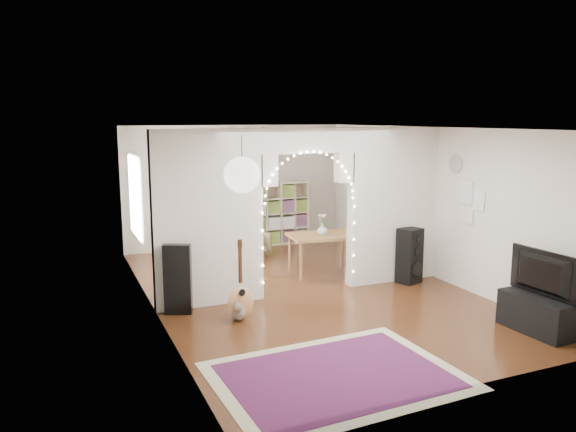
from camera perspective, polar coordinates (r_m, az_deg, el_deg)
name	(u,v)px	position (r m, az deg, el deg)	size (l,w,h in m)	color
floor	(306,291)	(9.47, 1.87, -7.63)	(7.50, 7.50, 0.00)	black
ceiling	(307,128)	(9.03, 1.97, 8.93)	(5.00, 7.50, 0.02)	white
wall_back	(236,186)	(12.62, -5.30, 3.05)	(5.00, 0.02, 2.70)	silver
wall_front	(461,267)	(6.04, 17.18, -5.00)	(5.00, 0.02, 2.70)	silver
wall_left	(152,223)	(8.42, -13.69, -0.67)	(0.02, 7.50, 2.70)	silver
wall_right	(432,203)	(10.45, 14.45, 1.33)	(0.02, 7.50, 2.70)	silver
divider_wall	(307,207)	(9.14, 1.92, 0.91)	(5.00, 0.20, 2.70)	silver
fairy_lights	(310,201)	(9.01, 2.28, 1.58)	(1.64, 0.04, 1.60)	#FFEABF
window	(135,197)	(10.16, -15.25, 1.91)	(0.04, 1.20, 1.40)	white
wall_clock	(456,164)	(9.88, 16.67, 5.13)	(0.31, 0.31, 0.03)	white
picture_frames	(470,202)	(9.65, 18.00, 1.36)	(0.02, 0.50, 0.70)	white
paper_lantern	(242,175)	(6.12, -4.69, 4.18)	(0.40, 0.40, 0.40)	white
ceiling_fan	(263,142)	(10.88, -2.54, 7.53)	(1.10, 1.10, 0.30)	gold
area_rug	(337,376)	(6.56, 4.96, -15.89)	(2.70, 2.01, 0.02)	maroon
guitar_case	(178,279)	(8.42, -11.15, -6.34)	(0.40, 0.13, 1.05)	black
acoustic_guitar	(241,290)	(8.11, -4.84, -7.51)	(0.42, 0.25, 0.99)	#B9834A
tabby_cat	(238,311)	(8.16, -5.10, -9.62)	(0.31, 0.48, 0.32)	brown
floor_speaker	(410,256)	(10.04, 12.24, -3.97)	(0.46, 0.43, 0.97)	black
media_console	(536,314)	(8.36, 23.87, -9.13)	(0.40, 1.00, 0.50)	black
tv	(539,274)	(8.20, 24.14, -5.42)	(1.07, 0.14, 0.62)	black
bookcase	(279,213)	(12.79, -0.91, 0.31)	(1.39, 0.35, 1.43)	beige
dining_table	(322,238)	(10.29, 3.51, -2.28)	(1.27, 0.92, 0.76)	brown
flower_vase	(322,229)	(10.26, 3.52, -1.36)	(0.18, 0.18, 0.19)	silver
dining_chair_left	(204,249)	(11.51, -8.56, -3.30)	(0.52, 0.53, 0.48)	brown
dining_chair_right	(253,245)	(11.65, -3.62, -2.91)	(0.57, 0.59, 0.53)	brown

